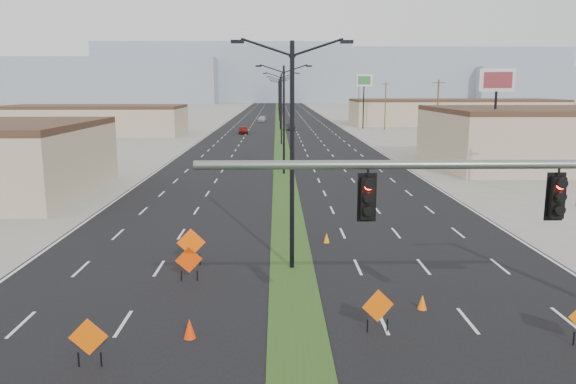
{
  "coord_description": "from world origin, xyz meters",
  "views": [
    {
      "loc": [
        -0.67,
        -12.32,
        8.08
      ],
      "look_at": [
        -0.14,
        13.67,
        3.2
      ],
      "focal_mm": 35.0,
      "sensor_mm": 36.0,
      "label": 1
    }
  ],
  "objects_px": {
    "streetlight_3": "(280,101)",
    "cone_1": "(422,302)",
    "streetlight_4": "(279,98)",
    "construction_sign_0": "(88,339)",
    "construction_sign_1": "(191,244)",
    "pole_sign_east_far": "(364,84)",
    "streetlight_1": "(284,116)",
    "streetlight_6": "(279,95)",
    "car_left": "(243,130)",
    "car_far": "(262,119)",
    "cone_3": "(187,239)",
    "cone_2": "(327,238)",
    "cone_0": "(190,329)",
    "car_mid": "(291,127)",
    "construction_sign_3": "(378,307)",
    "streetlight_5": "(279,96)",
    "construction_sign_2": "(189,261)",
    "streetlight_0": "(292,149)",
    "streetlight_2": "(281,106)",
    "pole_sign_east_near": "(497,88)"
  },
  "relations": [
    {
      "from": "streetlight_3",
      "to": "cone_1",
      "type": "distance_m",
      "value": 89.19
    },
    {
      "from": "streetlight_3",
      "to": "streetlight_4",
      "type": "xyz_separation_m",
      "value": [
        0.0,
        28.0,
        0.0
      ]
    },
    {
      "from": "construction_sign_0",
      "to": "cone_1",
      "type": "xyz_separation_m",
      "value": [
        10.83,
        4.08,
        -0.59
      ]
    },
    {
      "from": "construction_sign_1",
      "to": "pole_sign_east_far",
      "type": "distance_m",
      "value": 88.5
    },
    {
      "from": "streetlight_1",
      "to": "streetlight_6",
      "type": "xyz_separation_m",
      "value": [
        0.0,
        140.0,
        0.0
      ]
    },
    {
      "from": "construction_sign_1",
      "to": "cone_1",
      "type": "bearing_deg",
      "value": -33.68
    },
    {
      "from": "pole_sign_east_far",
      "to": "car_left",
      "type": "bearing_deg",
      "value": -171.62
    },
    {
      "from": "construction_sign_1",
      "to": "car_far",
      "type": "bearing_deg",
      "value": 86.33
    },
    {
      "from": "car_left",
      "to": "cone_3",
      "type": "bearing_deg",
      "value": -94.75
    },
    {
      "from": "streetlight_4",
      "to": "cone_2",
      "type": "xyz_separation_m",
      "value": [
        1.93,
        -107.88,
        -5.15
      ]
    },
    {
      "from": "cone_0",
      "to": "pole_sign_east_far",
      "type": "distance_m",
      "value": 95.75
    },
    {
      "from": "car_mid",
      "to": "construction_sign_1",
      "type": "distance_m",
      "value": 82.3
    },
    {
      "from": "cone_0",
      "to": "pole_sign_east_far",
      "type": "xyz_separation_m",
      "value": [
        19.85,
        93.31,
        8.28
      ]
    },
    {
      "from": "construction_sign_3",
      "to": "cone_0",
      "type": "relative_size",
      "value": 2.22
    },
    {
      "from": "streetlight_5",
      "to": "cone_2",
      "type": "relative_size",
      "value": 18.35
    },
    {
      "from": "construction_sign_2",
      "to": "streetlight_5",
      "type": "bearing_deg",
      "value": 72.08
    },
    {
      "from": "streetlight_3",
      "to": "cone_3",
      "type": "height_order",
      "value": "streetlight_3"
    },
    {
      "from": "car_mid",
      "to": "cone_0",
      "type": "relative_size",
      "value": 5.68
    },
    {
      "from": "car_far",
      "to": "cone_0",
      "type": "distance_m",
      "value": 116.16
    },
    {
      "from": "streetlight_5",
      "to": "car_left",
      "type": "xyz_separation_m",
      "value": [
        -6.54,
        -65.68,
        -4.75
      ]
    },
    {
      "from": "streetlight_3",
      "to": "construction_sign_2",
      "type": "distance_m",
      "value": 85.9
    },
    {
      "from": "car_far",
      "to": "construction_sign_3",
      "type": "height_order",
      "value": "construction_sign_3"
    },
    {
      "from": "car_left",
      "to": "pole_sign_east_far",
      "type": "relative_size",
      "value": 0.37
    },
    {
      "from": "streetlight_5",
      "to": "streetlight_3",
      "type": "bearing_deg",
      "value": -90.0
    },
    {
      "from": "streetlight_0",
      "to": "cone_0",
      "type": "xyz_separation_m",
      "value": [
        -3.53,
        -7.16,
        -5.08
      ]
    },
    {
      "from": "construction_sign_1",
      "to": "streetlight_4",
      "type": "bearing_deg",
      "value": 84.23
    },
    {
      "from": "pole_sign_east_far",
      "to": "streetlight_3",
      "type": "bearing_deg",
      "value": 168.52
    },
    {
      "from": "streetlight_5",
      "to": "cone_0",
      "type": "xyz_separation_m",
      "value": [
        -3.53,
        -147.16,
        -5.08
      ]
    },
    {
      "from": "streetlight_2",
      "to": "cone_1",
      "type": "distance_m",
      "value": 61.31
    },
    {
      "from": "pole_sign_east_far",
      "to": "construction_sign_2",
      "type": "bearing_deg",
      "value": -122.24
    },
    {
      "from": "car_left",
      "to": "cone_1",
      "type": "bearing_deg",
      "value": -87.63
    },
    {
      "from": "streetlight_3",
      "to": "construction_sign_1",
      "type": "bearing_deg",
      "value": -93.15
    },
    {
      "from": "construction_sign_3",
      "to": "streetlight_4",
      "type": "bearing_deg",
      "value": 75.96
    },
    {
      "from": "streetlight_3",
      "to": "pole_sign_east_near",
      "type": "bearing_deg",
      "value": -69.59
    },
    {
      "from": "streetlight_5",
      "to": "streetlight_6",
      "type": "xyz_separation_m",
      "value": [
        0.0,
        28.0,
        0.0
      ]
    },
    {
      "from": "construction_sign_2",
      "to": "car_far",
      "type": "bearing_deg",
      "value": 73.7
    },
    {
      "from": "streetlight_6",
      "to": "car_mid",
      "type": "xyz_separation_m",
      "value": [
        2.0,
        -85.47,
        -4.78
      ]
    },
    {
      "from": "car_mid",
      "to": "cone_1",
      "type": "bearing_deg",
      "value": -93.85
    },
    {
      "from": "cone_3",
      "to": "construction_sign_2",
      "type": "bearing_deg",
      "value": -79.93
    },
    {
      "from": "streetlight_4",
      "to": "cone_1",
      "type": "xyz_separation_m",
      "value": [
        4.67,
        -116.92,
        -5.13
      ]
    },
    {
      "from": "cone_0",
      "to": "construction_sign_0",
      "type": "bearing_deg",
      "value": -145.09
    },
    {
      "from": "construction_sign_3",
      "to": "cone_1",
      "type": "bearing_deg",
      "value": 28.38
    },
    {
      "from": "streetlight_0",
      "to": "streetlight_3",
      "type": "bearing_deg",
      "value": 90.0
    },
    {
      "from": "construction_sign_1",
      "to": "pole_sign_east_far",
      "type": "height_order",
      "value": "pole_sign_east_far"
    },
    {
      "from": "car_left",
      "to": "pole_sign_east_far",
      "type": "bearing_deg",
      "value": 21.67
    },
    {
      "from": "streetlight_4",
      "to": "construction_sign_3",
      "type": "bearing_deg",
      "value": -88.71
    },
    {
      "from": "car_left",
      "to": "pole_sign_east_near",
      "type": "xyz_separation_m",
      "value": [
        26.82,
        -44.83,
        7.35
      ]
    },
    {
      "from": "streetlight_2",
      "to": "car_far",
      "type": "height_order",
      "value": "streetlight_2"
    },
    {
      "from": "pole_sign_east_near",
      "to": "streetlight_3",
      "type": "bearing_deg",
      "value": 126.11
    },
    {
      "from": "streetlight_5",
      "to": "streetlight_0",
      "type": "bearing_deg",
      "value": -90.0
    }
  ]
}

